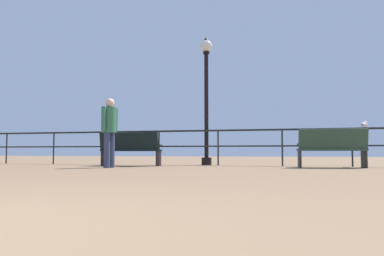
{
  "coord_description": "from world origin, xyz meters",
  "views": [
    {
      "loc": [
        1.84,
        -1.24,
        0.38
      ],
      "look_at": [
        -0.64,
        8.61,
        1.04
      ],
      "focal_mm": 34.72,
      "sensor_mm": 36.0,
      "label": 1
    }
  ],
  "objects_px": {
    "bench_near_right": "(332,147)",
    "seagull_on_rail": "(364,124)",
    "lamppost_center": "(206,89)",
    "person_by_bench": "(110,128)",
    "bench_near_left": "(130,147)"
  },
  "relations": [
    {
      "from": "bench_near_left",
      "to": "seagull_on_rail",
      "type": "bearing_deg",
      "value": 8.73
    },
    {
      "from": "person_by_bench",
      "to": "seagull_on_rail",
      "type": "height_order",
      "value": "person_by_bench"
    },
    {
      "from": "bench_near_left",
      "to": "lamppost_center",
      "type": "bearing_deg",
      "value": 30.13
    },
    {
      "from": "bench_near_right",
      "to": "lamppost_center",
      "type": "bearing_deg",
      "value": 161.44
    },
    {
      "from": "bench_near_right",
      "to": "seagull_on_rail",
      "type": "height_order",
      "value": "seagull_on_rail"
    },
    {
      "from": "lamppost_center",
      "to": "bench_near_right",
      "type": "bearing_deg",
      "value": -18.56
    },
    {
      "from": "bench_near_right",
      "to": "lamppost_center",
      "type": "distance_m",
      "value": 3.88
    },
    {
      "from": "bench_near_left",
      "to": "person_by_bench",
      "type": "xyz_separation_m",
      "value": [
        -0.01,
        -1.22,
        0.46
      ]
    },
    {
      "from": "lamppost_center",
      "to": "person_by_bench",
      "type": "xyz_separation_m",
      "value": [
        -1.91,
        -2.33,
        -1.27
      ]
    },
    {
      "from": "seagull_on_rail",
      "to": "bench_near_right",
      "type": "bearing_deg",
      "value": -133.97
    },
    {
      "from": "person_by_bench",
      "to": "seagull_on_rail",
      "type": "distance_m",
      "value": 6.49
    },
    {
      "from": "bench_near_left",
      "to": "person_by_bench",
      "type": "relative_size",
      "value": 1.0
    },
    {
      "from": "lamppost_center",
      "to": "person_by_bench",
      "type": "relative_size",
      "value": 2.24
    },
    {
      "from": "lamppost_center",
      "to": "seagull_on_rail",
      "type": "bearing_deg",
      "value": -2.26
    },
    {
      "from": "person_by_bench",
      "to": "seagull_on_rail",
      "type": "xyz_separation_m",
      "value": [
        6.12,
        2.16,
        0.13
      ]
    }
  ]
}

